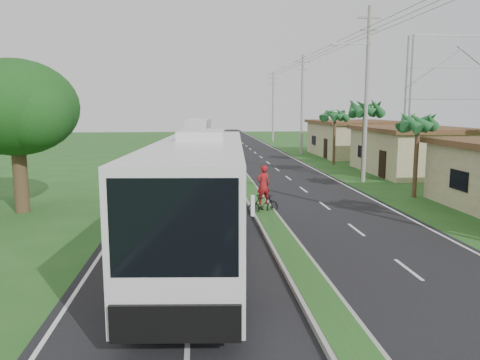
{
  "coord_description": "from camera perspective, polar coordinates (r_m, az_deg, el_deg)",
  "views": [
    {
      "loc": [
        -3.23,
        -13.88,
        5.16
      ],
      "look_at": [
        -1.23,
        7.86,
        1.8
      ],
      "focal_mm": 35.0,
      "sensor_mm": 36.0,
      "label": 1
    }
  ],
  "objects": [
    {
      "name": "utility_pole_b",
      "position": [
        33.98,
        15.14,
        10.3
      ],
      "size": [
        3.2,
        0.28,
        12.0
      ],
      "color": "gray",
      "rests_on": "ground"
    },
    {
      "name": "lane_edge_left",
      "position": [
        34.45,
        -10.98,
        -0.02
      ],
      "size": [
        0.12,
        160.0,
        0.01
      ],
      "primitive_type": "cube",
      "color": "silver",
      "rests_on": "ground"
    },
    {
      "name": "coach_bus_far",
      "position": [
        66.2,
        -4.98,
        6.06
      ],
      "size": [
        3.77,
        12.78,
        3.67
      ],
      "rotation": [
        0.0,
        0.0,
        -0.08
      ],
      "color": "white",
      "rests_on": "ground"
    },
    {
      "name": "motorcyclist",
      "position": [
        22.68,
        2.84,
        -2.03
      ],
      "size": [
        1.76,
        1.07,
        2.45
      ],
      "rotation": [
        0.0,
        0.0,
        0.38
      ],
      "color": "black",
      "rests_on": "ground"
    },
    {
      "name": "palm_verge_b",
      "position": [
        28.81,
        20.89,
        6.59
      ],
      "size": [
        2.4,
        2.4,
        5.05
      ],
      "color": "#473321",
      "rests_on": "ground"
    },
    {
      "name": "palm_verge_d",
      "position": [
        43.72,
        11.5,
        7.78
      ],
      "size": [
        2.4,
        2.4,
        5.25
      ],
      "color": "#473321",
      "rests_on": "ground"
    },
    {
      "name": "shop_mid",
      "position": [
        39.94,
        20.36,
        3.46
      ],
      "size": [
        7.6,
        10.6,
        3.67
      ],
      "color": "tan",
      "rests_on": "ground"
    },
    {
      "name": "median_strip",
      "position": [
        34.41,
        0.18,
        0.3
      ],
      "size": [
        1.2,
        160.0,
        0.18
      ],
      "color": "gray",
      "rests_on": "ground"
    },
    {
      "name": "utility_pole_d",
      "position": [
        72.83,
        4.06,
        8.94
      ],
      "size": [
        1.6,
        0.28,
        10.5
      ],
      "color": "gray",
      "rests_on": "ground"
    },
    {
      "name": "coach_bus_main",
      "position": [
        15.95,
        -4.92,
        -1.24
      ],
      "size": [
        3.89,
        13.7,
        4.37
      ],
      "rotation": [
        0.0,
        0.0,
        -0.08
      ],
      "color": "silver",
      "rests_on": "ground"
    },
    {
      "name": "lane_edge_right",
      "position": [
        35.68,
        10.96,
        0.28
      ],
      "size": [
        0.12,
        160.0,
        0.01
      ],
      "primitive_type": "cube",
      "color": "silver",
      "rests_on": "ground"
    },
    {
      "name": "road_asphalt",
      "position": [
        34.42,
        0.18,
        0.15
      ],
      "size": [
        14.0,
        160.0,
        0.02
      ],
      "primitive_type": "cube",
      "color": "black",
      "rests_on": "ground"
    },
    {
      "name": "ground",
      "position": [
        15.16,
        7.5,
        -11.23
      ],
      "size": [
        180.0,
        180.0,
        0.0
      ],
      "primitive_type": "plane",
      "color": "#22511D",
      "rests_on": "ground"
    },
    {
      "name": "palm_verge_c",
      "position": [
        35.01,
        15.0,
        8.4
      ],
      "size": [
        2.4,
        2.4,
        5.85
      ],
      "color": "#473321",
      "rests_on": "ground"
    },
    {
      "name": "utility_pole_c",
      "position": [
        53.19,
        7.58,
        9.23
      ],
      "size": [
        1.6,
        0.28,
        11.0
      ],
      "color": "gray",
      "rests_on": "ground"
    },
    {
      "name": "shop_far",
      "position": [
        52.87,
        13.82,
        5.0
      ],
      "size": [
        8.6,
        11.6,
        3.82
      ],
      "color": "tan",
      "rests_on": "ground"
    },
    {
      "name": "billboard_lattice",
      "position": [
        50.64,
        25.02,
        9.83
      ],
      "size": [
        10.18,
        1.18,
        12.07
      ],
      "color": "gray",
      "rests_on": "ground"
    },
    {
      "name": "shade_tree",
      "position": [
        25.5,
        -25.89,
        7.59
      ],
      "size": [
        6.3,
        6.0,
        7.54
      ],
      "color": "#473321",
      "rests_on": "ground"
    }
  ]
}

